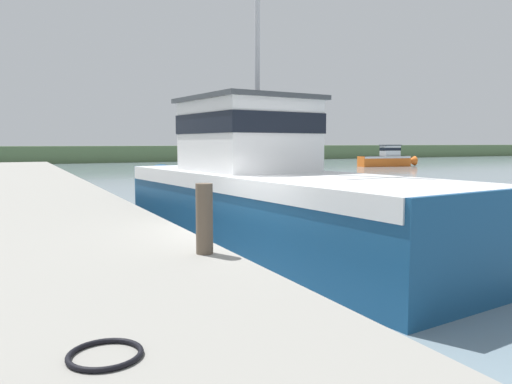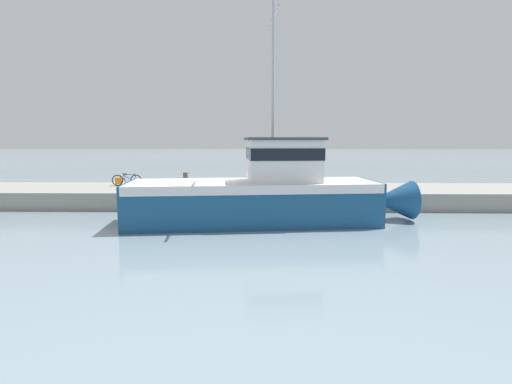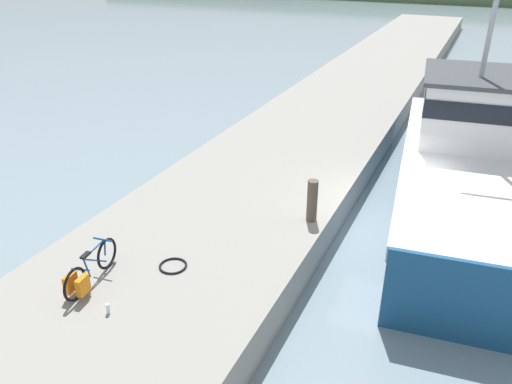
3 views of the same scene
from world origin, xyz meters
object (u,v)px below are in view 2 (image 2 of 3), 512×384
at_px(mooring_post, 186,182).
at_px(water_bottle_by_bike, 111,186).
at_px(fishing_boat_main, 266,192).
at_px(bicycle_touring, 124,180).

bearing_deg(mooring_post, water_bottle_by_bike, -115.02).
distance_m(mooring_post, water_bottle_by_bike, 5.51).
xyz_separation_m(mooring_post, water_bottle_by_bike, (-2.32, -4.98, -0.44)).
bearing_deg(mooring_post, fishing_boat_main, 53.09).
bearing_deg(bicycle_touring, water_bottle_by_bike, -35.51).
bearing_deg(fishing_boat_main, mooring_post, -133.40).
xyz_separation_m(fishing_boat_main, water_bottle_by_bike, (-5.58, -9.31, -0.36)).
height_order(bicycle_touring, water_bottle_by_bike, bicycle_touring).
distance_m(fishing_boat_main, mooring_post, 5.42).
height_order(fishing_boat_main, water_bottle_by_bike, fishing_boat_main).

